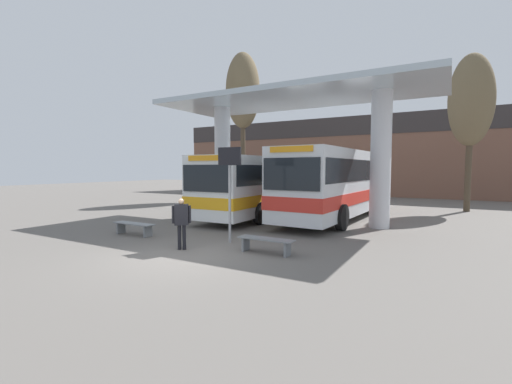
% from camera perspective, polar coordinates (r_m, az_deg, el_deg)
% --- Properties ---
extents(ground_plane, '(100.00, 100.00, 0.00)m').
position_cam_1_polar(ground_plane, '(10.28, -12.04, -10.38)').
color(ground_plane, '#605B56').
extents(townhouse_backdrop, '(40.00, 0.58, 7.31)m').
position_cam_1_polar(townhouse_backdrop, '(32.83, 18.08, 6.79)').
color(townhouse_backdrop, brown).
rests_on(townhouse_backdrop, ground_plane).
extents(station_canopy, '(13.12, 5.07, 6.00)m').
position_cam_1_polar(station_canopy, '(16.71, 6.06, 11.97)').
color(station_canopy, silver).
rests_on(station_canopy, ground_plane).
extents(transit_bus_left_bay, '(2.99, 12.20, 3.09)m').
position_cam_1_polar(transit_bus_left_bay, '(19.23, 2.57, 1.58)').
color(transit_bus_left_bay, white).
rests_on(transit_bus_left_bay, ground_plane).
extents(transit_bus_center_bay, '(3.12, 11.41, 3.38)m').
position_cam_1_polar(transit_bus_center_bay, '(17.88, 13.88, 1.79)').
color(transit_bus_center_bay, silver).
rests_on(transit_bus_center_bay, ground_plane).
extents(waiting_bench_near_pillar, '(1.75, 0.44, 0.46)m').
position_cam_1_polar(waiting_bench_near_pillar, '(10.27, 1.65, -8.33)').
color(waiting_bench_near_pillar, slate).
rests_on(waiting_bench_near_pillar, ground_plane).
extents(waiting_bench_mid_platform, '(1.84, 0.44, 0.46)m').
position_cam_1_polar(waiting_bench_mid_platform, '(13.82, -19.68, -5.36)').
color(waiting_bench_mid_platform, slate).
rests_on(waiting_bench_mid_platform, ground_plane).
extents(info_sign_platform, '(0.90, 0.09, 3.24)m').
position_cam_1_polar(info_sign_platform, '(11.58, -4.42, 2.79)').
color(info_sign_platform, gray).
rests_on(info_sign_platform, ground_plane).
extents(pedestrian_waiting, '(0.52, 0.44, 1.60)m').
position_cam_1_polar(pedestrian_waiting, '(10.89, -12.31, -4.34)').
color(pedestrian_waiting, black).
rests_on(pedestrian_waiting, ground_plane).
extents(poplar_tree_behind_left, '(2.74, 2.74, 11.80)m').
position_cam_1_polar(poplar_tree_behind_left, '(28.68, -2.21, 16.31)').
color(poplar_tree_behind_left, '#473A2B').
rests_on(poplar_tree_behind_left, ground_plane).
extents(poplar_tree_behind_right, '(2.40, 2.40, 9.10)m').
position_cam_1_polar(poplar_tree_behind_right, '(23.81, 32.22, 12.68)').
color(poplar_tree_behind_right, '#473A2B').
rests_on(poplar_tree_behind_right, ground_plane).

